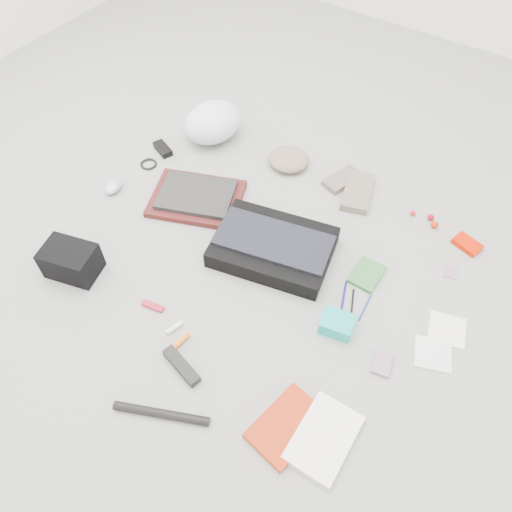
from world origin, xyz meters
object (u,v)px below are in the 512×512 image
Objects in this scene: bike_helmet at (213,122)px; camera_bag at (71,261)px; laptop at (196,195)px; accordion_wallet at (337,324)px; book_red at (287,426)px; messenger_bag at (273,247)px.

camera_bag is at bearing -75.58° from bike_helmet.
bike_helmet is 1.51× the size of camera_bag.
accordion_wallet is (0.78, -0.21, -0.01)m from laptop.
messenger_bag is at bearing 136.34° from book_red.
laptop is (-0.42, 0.06, -0.00)m from messenger_bag.
camera_bag is at bearing -127.17° from laptop.
messenger_bag reaches higher than accordion_wallet.
book_red is (0.40, -0.55, -0.02)m from messenger_bag.
accordion_wallet is at bearing -36.98° from laptop.
camera_bag is at bearing -172.17° from accordion_wallet.
camera_bag reaches higher than accordion_wallet.
bike_helmet is at bearing 145.99° from book_red.
laptop reaches higher than book_red.
bike_helmet reaches higher than book_red.
bike_helmet reaches higher than camera_bag.
bike_helmet is 1.25× the size of book_red.
book_red is 0.39m from accordion_wallet.
camera_bag is 1.72× the size of accordion_wallet.
messenger_bag is at bearing 144.91° from accordion_wallet.
laptop is at bearing 59.15° from camera_bag.
bike_helmet is (-0.19, 0.38, 0.05)m from laptop.
book_red is at bearing -32.17° from bike_helmet.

